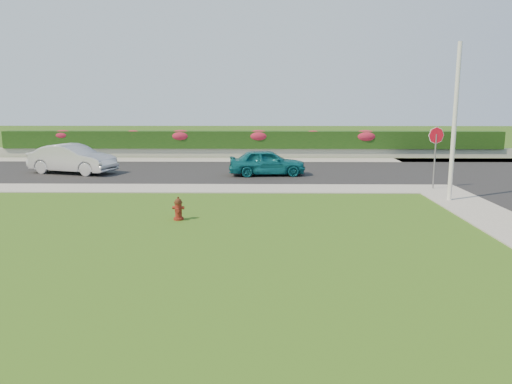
{
  "coord_description": "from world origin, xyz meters",
  "views": [
    {
      "loc": [
        -0.27,
        -11.58,
        3.7
      ],
      "look_at": [
        -0.48,
        3.48,
        0.9
      ],
      "focal_mm": 35.0,
      "sensor_mm": 36.0,
      "label": 1
    }
  ],
  "objects_px": {
    "sedan_teal": "(267,162)",
    "fire_hydrant": "(178,209)",
    "sedan_silver": "(72,159)",
    "utility_pole": "(454,123)",
    "stop_sign": "(436,143)"
  },
  "relations": [
    {
      "from": "sedan_teal",
      "to": "fire_hydrant",
      "type": "bearing_deg",
      "value": 158.19
    },
    {
      "from": "utility_pole",
      "to": "sedan_silver",
      "type": "bearing_deg",
      "value": 158.26
    },
    {
      "from": "sedan_teal",
      "to": "sedan_silver",
      "type": "bearing_deg",
      "value": 82.33
    },
    {
      "from": "sedan_teal",
      "to": "sedan_silver",
      "type": "xyz_separation_m",
      "value": [
        -9.77,
        0.53,
        0.09
      ]
    },
    {
      "from": "fire_hydrant",
      "to": "sedan_teal",
      "type": "bearing_deg",
      "value": 77.38
    },
    {
      "from": "sedan_silver",
      "to": "utility_pole",
      "type": "distance_m",
      "value": 17.85
    },
    {
      "from": "fire_hydrant",
      "to": "sedan_silver",
      "type": "xyz_separation_m",
      "value": [
        -6.94,
        9.65,
        0.42
      ]
    },
    {
      "from": "sedan_teal",
      "to": "stop_sign",
      "type": "xyz_separation_m",
      "value": [
        6.92,
        -3.6,
        1.26
      ]
    },
    {
      "from": "fire_hydrant",
      "to": "sedan_teal",
      "type": "distance_m",
      "value": 9.56
    },
    {
      "from": "utility_pole",
      "to": "stop_sign",
      "type": "bearing_deg",
      "value": 84.92
    },
    {
      "from": "sedan_teal",
      "to": "stop_sign",
      "type": "height_order",
      "value": "stop_sign"
    },
    {
      "from": "sedan_silver",
      "to": "stop_sign",
      "type": "bearing_deg",
      "value": -87.13
    },
    {
      "from": "fire_hydrant",
      "to": "sedan_silver",
      "type": "height_order",
      "value": "sedan_silver"
    },
    {
      "from": "sedan_silver",
      "to": "utility_pole",
      "type": "height_order",
      "value": "utility_pole"
    },
    {
      "from": "stop_sign",
      "to": "sedan_silver",
      "type": "bearing_deg",
      "value": 174.76
    }
  ]
}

